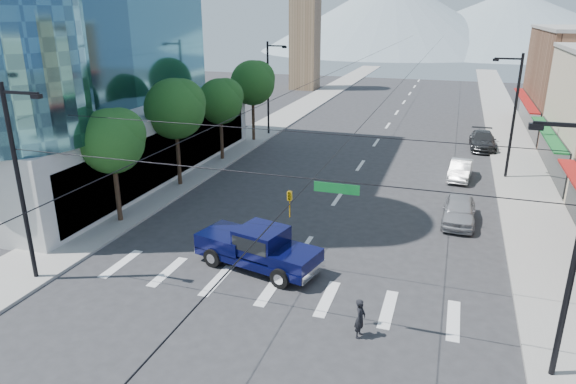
% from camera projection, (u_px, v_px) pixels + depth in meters
% --- Properties ---
extents(ground, '(160.00, 160.00, 0.00)m').
position_uv_depth(ground, '(263.00, 307.00, 21.42)').
color(ground, '#28282B').
rests_on(ground, ground).
extents(sidewalk_left, '(4.00, 120.00, 0.15)m').
position_uv_depth(sidewalk_left, '(288.00, 115.00, 60.76)').
color(sidewalk_left, gray).
rests_on(sidewalk_left, ground).
extents(sidewalk_right, '(4.00, 120.00, 0.15)m').
position_uv_depth(sidewalk_right, '(506.00, 129.00, 53.70)').
color(sidewalk_right, gray).
rests_on(sidewalk_right, ground).
extents(clock_tower, '(4.80, 4.80, 20.40)m').
position_uv_depth(clock_tower, '(305.00, 18.00, 78.28)').
color(clock_tower, '#8C6B4C').
rests_on(clock_tower, ground).
extents(mountain_left, '(80.00, 80.00, 22.00)m').
position_uv_depth(mountain_left, '(391.00, 14.00, 156.54)').
color(mountain_left, gray).
rests_on(mountain_left, ground).
extents(mountain_right, '(90.00, 90.00, 18.00)m').
position_uv_depth(mountain_right, '(511.00, 21.00, 155.86)').
color(mountain_right, gray).
rests_on(mountain_right, ground).
extents(tree_near, '(3.65, 3.64, 6.71)m').
position_uv_depth(tree_near, '(114.00, 139.00, 28.48)').
color(tree_near, black).
rests_on(tree_near, ground).
extents(tree_midnear, '(4.09, 4.09, 7.52)m').
position_uv_depth(tree_midnear, '(177.00, 107.00, 34.55)').
color(tree_midnear, black).
rests_on(tree_midnear, ground).
extents(tree_midfar, '(3.65, 3.64, 6.71)m').
position_uv_depth(tree_midfar, '(222.00, 100.00, 41.02)').
color(tree_midfar, black).
rests_on(tree_midfar, ground).
extents(tree_far, '(4.09, 4.09, 7.52)m').
position_uv_depth(tree_far, '(254.00, 81.00, 47.09)').
color(tree_far, black).
rests_on(tree_far, ground).
extents(signal_rig, '(21.80, 0.20, 9.00)m').
position_uv_depth(signal_rig, '(256.00, 213.00, 18.92)').
color(signal_rig, black).
rests_on(signal_rig, ground).
extents(lamp_pole_nw, '(2.00, 0.25, 9.00)m').
position_uv_depth(lamp_pole_nw, '(269.00, 85.00, 49.79)').
color(lamp_pole_nw, black).
rests_on(lamp_pole_nw, ground).
extents(lamp_pole_ne, '(2.00, 0.25, 9.00)m').
position_uv_depth(lamp_pole_ne, '(513.00, 112.00, 36.34)').
color(lamp_pole_ne, black).
rests_on(lamp_pole_ne, ground).
extents(pickup_truck, '(6.51, 3.55, 2.09)m').
position_uv_depth(pickup_truck, '(257.00, 247.00, 24.44)').
color(pickup_truck, '#060933').
rests_on(pickup_truck, ground).
extents(pedestrian, '(0.44, 0.62, 1.58)m').
position_uv_depth(pedestrian, '(360.00, 318.00, 19.27)').
color(pedestrian, black).
rests_on(pedestrian, ground).
extents(parked_car_near, '(1.91, 4.59, 1.55)m').
position_uv_depth(parked_car_near, '(459.00, 210.00, 29.80)').
color(parked_car_near, '#A2A2A7').
rests_on(parked_car_near, ground).
extents(parked_car_mid, '(1.81, 4.26, 1.37)m').
position_uv_depth(parked_car_mid, '(460.00, 170.00, 37.64)').
color(parked_car_mid, white).
rests_on(parked_car_mid, ground).
extents(parked_car_far, '(2.32, 5.34, 1.53)m').
position_uv_depth(parked_car_far, '(483.00, 140.00, 45.88)').
color(parked_car_far, '#2B2C2E').
rests_on(parked_car_far, ground).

